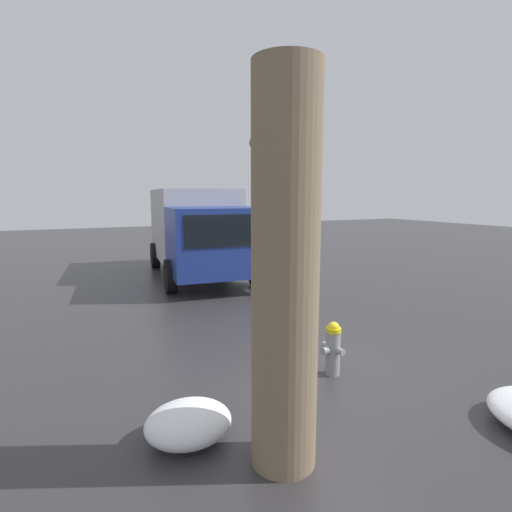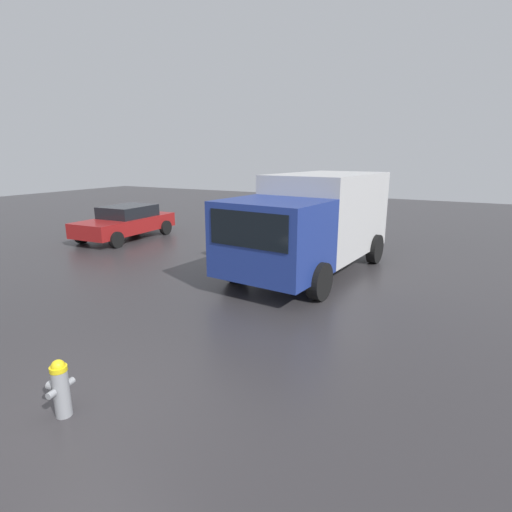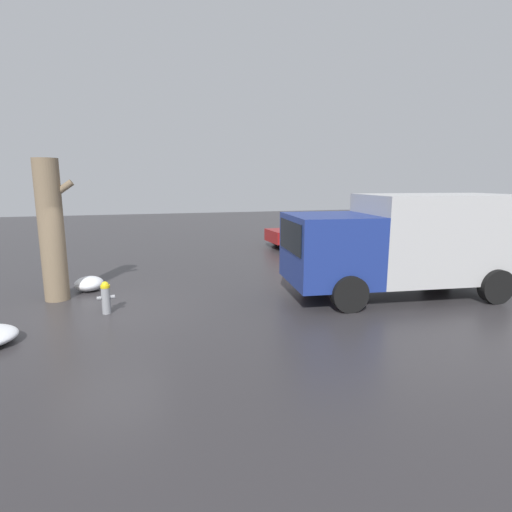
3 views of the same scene
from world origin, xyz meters
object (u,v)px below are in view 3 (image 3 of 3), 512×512
at_px(tree_trunk, 52,230).
at_px(parked_car, 312,232).
at_px(delivery_truck, 405,241).
at_px(fire_hydrant, 106,297).

xyz_separation_m(tree_trunk, parked_car, (10.11, 6.26, -1.17)).
bearing_deg(delivery_truck, fire_hydrant, 92.23).
bearing_deg(tree_trunk, fire_hydrant, -49.23).
bearing_deg(fire_hydrant, parked_car, -56.33).
bearing_deg(delivery_truck, tree_trunk, 83.15).
relative_size(fire_hydrant, parked_car, 0.19).
bearing_deg(tree_trunk, parked_car, 31.77).
distance_m(delivery_truck, parked_car, 8.40).
relative_size(delivery_truck, parked_car, 1.51).
distance_m(tree_trunk, delivery_truck, 9.44).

